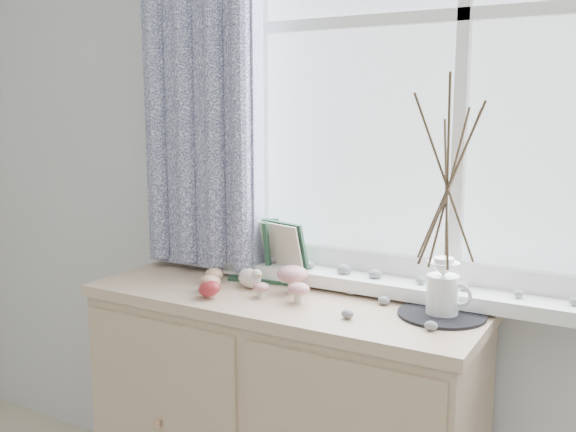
% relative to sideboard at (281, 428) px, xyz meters
% --- Properties ---
extents(sideboard, '(1.20, 0.45, 0.85)m').
position_rel_sideboard_xyz_m(sideboard, '(0.00, 0.00, 0.00)').
color(sideboard, '#CCB18F').
rests_on(sideboard, ground).
extents(botanical_book, '(0.31, 0.19, 0.20)m').
position_rel_sideboard_xyz_m(botanical_book, '(-0.12, 0.10, 0.53)').
color(botanical_book, '#20422E').
rests_on(botanical_book, sideboard).
extents(toadstool_cluster, '(0.18, 0.15, 0.09)m').
position_rel_sideboard_xyz_m(toadstool_cluster, '(0.03, 0.01, 0.47)').
color(toadstool_cluster, beige).
rests_on(toadstool_cluster, sideboard).
extents(wooden_eggs, '(0.14, 0.18, 0.07)m').
position_rel_sideboard_xyz_m(wooden_eggs, '(-0.20, -0.07, 0.45)').
color(wooden_eggs, tan).
rests_on(wooden_eggs, sideboard).
extents(songbird_figurine, '(0.14, 0.11, 0.07)m').
position_rel_sideboard_xyz_m(songbird_figurine, '(-0.12, 0.02, 0.46)').
color(songbird_figurine, white).
rests_on(songbird_figurine, sideboard).
extents(crocheted_doily, '(0.23, 0.23, 0.01)m').
position_rel_sideboard_xyz_m(crocheted_doily, '(0.47, 0.05, 0.43)').
color(crocheted_doily, black).
rests_on(crocheted_doily, sideboard).
extents(twig_pitcher, '(0.24, 0.24, 0.64)m').
position_rel_sideboard_xyz_m(twig_pitcher, '(0.47, 0.05, 0.79)').
color(twig_pitcher, white).
rests_on(twig_pitcher, crocheted_doily).
extents(sideboard_pebbles, '(0.33, 0.23, 0.02)m').
position_rel_sideboard_xyz_m(sideboard_pebbles, '(0.30, 0.00, 0.44)').
color(sideboard_pebbles, gray).
rests_on(sideboard_pebbles, sideboard).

